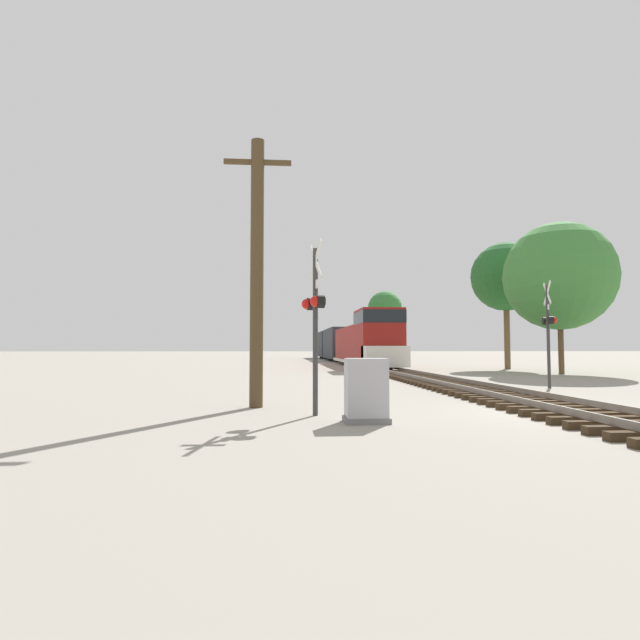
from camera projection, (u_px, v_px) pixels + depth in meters
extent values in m
plane|color=gray|center=(568.00, 414.00, 11.67)|extent=(400.00, 400.00, 0.00)
cube|color=#382819|center=(630.00, 425.00, 9.59)|extent=(2.60, 0.22, 0.16)
cube|color=#382819|center=(609.00, 420.00, 10.18)|extent=(2.60, 0.22, 0.16)
cube|color=#382819|center=(591.00, 416.00, 10.78)|extent=(2.60, 0.22, 0.16)
cube|color=#382819|center=(575.00, 412.00, 11.38)|extent=(2.60, 0.22, 0.16)
cube|color=#382819|center=(560.00, 409.00, 11.98)|extent=(2.60, 0.22, 0.16)
cube|color=#382819|center=(547.00, 406.00, 12.57)|extent=(2.60, 0.22, 0.16)
cube|color=#382819|center=(535.00, 404.00, 13.17)|extent=(2.60, 0.22, 0.16)
cube|color=#382819|center=(524.00, 401.00, 13.77)|extent=(2.60, 0.22, 0.16)
cube|color=#382819|center=(514.00, 399.00, 14.37)|extent=(2.60, 0.22, 0.16)
cube|color=#382819|center=(505.00, 397.00, 14.96)|extent=(2.60, 0.22, 0.16)
cube|color=#382819|center=(496.00, 395.00, 15.56)|extent=(2.60, 0.22, 0.16)
cube|color=#382819|center=(488.00, 393.00, 16.16)|extent=(2.60, 0.22, 0.16)
cube|color=#382819|center=(481.00, 392.00, 16.75)|extent=(2.60, 0.22, 0.16)
cube|color=#382819|center=(474.00, 390.00, 17.35)|extent=(2.60, 0.22, 0.16)
cube|color=#382819|center=(467.00, 389.00, 17.95)|extent=(2.60, 0.22, 0.16)
cube|color=#382819|center=(461.00, 387.00, 18.55)|extent=(2.60, 0.22, 0.16)
cube|color=#382819|center=(456.00, 386.00, 19.14)|extent=(2.60, 0.22, 0.16)
cube|color=#382819|center=(451.00, 385.00, 19.74)|extent=(2.60, 0.22, 0.16)
cube|color=#382819|center=(446.00, 384.00, 20.34)|extent=(2.60, 0.22, 0.16)
cube|color=#382819|center=(441.00, 383.00, 20.94)|extent=(2.60, 0.22, 0.16)
cube|color=#382819|center=(436.00, 382.00, 21.53)|extent=(2.60, 0.22, 0.16)
cube|color=#382819|center=(432.00, 381.00, 22.13)|extent=(2.60, 0.22, 0.16)
cube|color=#382819|center=(428.00, 380.00, 22.73)|extent=(2.60, 0.22, 0.16)
cube|color=#382819|center=(425.00, 379.00, 23.32)|extent=(2.60, 0.22, 0.16)
cube|color=#382819|center=(421.00, 378.00, 23.92)|extent=(2.60, 0.22, 0.16)
cube|color=#382819|center=(418.00, 378.00, 24.52)|extent=(2.60, 0.22, 0.16)
cube|color=#382819|center=(414.00, 377.00, 25.12)|extent=(2.60, 0.22, 0.16)
cube|color=#382819|center=(411.00, 376.00, 25.71)|extent=(2.60, 0.22, 0.16)
cube|color=#382819|center=(408.00, 376.00, 26.31)|extent=(2.60, 0.22, 0.16)
cube|color=#382819|center=(405.00, 375.00, 26.91)|extent=(2.60, 0.22, 0.16)
cube|color=#382819|center=(403.00, 374.00, 27.51)|extent=(2.60, 0.22, 0.16)
cube|color=#382819|center=(400.00, 374.00, 28.10)|extent=(2.60, 0.22, 0.16)
cube|color=#382819|center=(398.00, 373.00, 28.70)|extent=(2.60, 0.22, 0.16)
cube|color=#382819|center=(395.00, 373.00, 29.30)|extent=(2.60, 0.22, 0.16)
cube|color=#382819|center=(393.00, 372.00, 29.89)|extent=(2.60, 0.22, 0.16)
cube|color=#382819|center=(391.00, 372.00, 30.49)|extent=(2.60, 0.22, 0.16)
cube|color=#382819|center=(389.00, 371.00, 31.09)|extent=(2.60, 0.22, 0.16)
cube|color=slate|center=(538.00, 404.00, 11.63)|extent=(0.07, 160.00, 0.15)
cube|color=slate|center=(596.00, 404.00, 11.74)|extent=(0.07, 160.00, 0.15)
cube|color=maroon|center=(357.00, 345.00, 43.88)|extent=(2.41, 13.65, 3.03)
cube|color=maroon|center=(379.00, 338.00, 34.39)|extent=(2.84, 4.29, 3.88)
cube|color=black|center=(378.00, 318.00, 34.47)|extent=(2.87, 4.33, 0.85)
cube|color=white|center=(385.00, 356.00, 32.19)|extent=(2.84, 1.95, 1.36)
cube|color=white|center=(363.00, 361.00, 40.89)|extent=(2.90, 19.11, 0.24)
cube|color=black|center=(378.00, 363.00, 34.59)|extent=(1.58, 2.20, 1.00)
cube|color=black|center=(352.00, 359.00, 47.21)|extent=(1.58, 2.20, 1.00)
cube|color=#2D3338|center=(339.00, 344.00, 58.32)|extent=(2.70, 12.02, 3.46)
cube|color=black|center=(343.00, 358.00, 54.34)|extent=(1.58, 2.20, 0.90)
cube|color=black|center=(335.00, 357.00, 62.12)|extent=(1.58, 2.20, 0.90)
cube|color=#2D3338|center=(328.00, 344.00, 71.92)|extent=(2.70, 12.02, 3.46)
cube|color=black|center=(330.00, 356.00, 67.95)|extent=(1.58, 2.20, 0.90)
cube|color=black|center=(325.00, 355.00, 75.72)|extent=(1.58, 2.20, 0.90)
cylinder|color=#333333|center=(315.00, 331.00, 11.55)|extent=(0.12, 0.12, 3.88)
cube|color=white|center=(315.00, 261.00, 11.64)|extent=(0.24, 0.91, 0.93)
cube|color=white|center=(315.00, 261.00, 11.64)|extent=(0.24, 0.91, 0.93)
cube|color=black|center=(315.00, 303.00, 11.59)|extent=(0.26, 0.85, 0.06)
cylinder|color=black|center=(311.00, 304.00, 11.92)|extent=(0.24, 0.33, 0.30)
sphere|color=red|center=(307.00, 304.00, 11.89)|extent=(0.26, 0.26, 0.26)
cylinder|color=black|center=(320.00, 302.00, 11.26)|extent=(0.24, 0.33, 0.30)
sphere|color=red|center=(316.00, 301.00, 11.23)|extent=(0.26, 0.26, 0.26)
cube|color=white|center=(315.00, 284.00, 11.61)|extent=(0.10, 0.32, 0.20)
cylinder|color=#333333|center=(548.00, 337.00, 19.23)|extent=(0.12, 0.12, 3.97)
cube|color=white|center=(547.00, 293.00, 19.33)|extent=(0.24, 0.91, 0.93)
cube|color=white|center=(547.00, 293.00, 19.33)|extent=(0.24, 0.91, 0.93)
cube|color=black|center=(548.00, 321.00, 19.27)|extent=(0.25, 0.85, 0.06)
cylinder|color=black|center=(551.00, 320.00, 18.92)|extent=(0.24, 0.33, 0.30)
sphere|color=red|center=(553.00, 320.00, 18.91)|extent=(0.26, 0.26, 0.26)
cylinder|color=black|center=(545.00, 321.00, 19.61)|extent=(0.24, 0.33, 0.30)
sphere|color=red|center=(548.00, 321.00, 19.60)|extent=(0.26, 0.26, 0.26)
cube|color=white|center=(548.00, 307.00, 19.30)|extent=(0.10, 0.32, 0.20)
cube|color=slate|center=(366.00, 420.00, 10.38)|extent=(0.94, 0.70, 0.12)
cube|color=#ADADB2|center=(366.00, 387.00, 10.41)|extent=(0.85, 0.64, 1.22)
cylinder|color=#4C3A23|center=(257.00, 272.00, 13.20)|extent=(0.35, 0.35, 7.13)
cube|color=#4C3A23|center=(258.00, 162.00, 13.36)|extent=(1.80, 0.12, 0.12)
cylinder|color=brown|center=(561.00, 341.00, 29.94)|extent=(0.32, 0.32, 3.93)
sphere|color=#3D7F38|center=(559.00, 276.00, 30.16)|extent=(6.53, 6.53, 6.53)
cylinder|color=brown|center=(507.00, 333.00, 36.51)|extent=(0.43, 0.43, 5.28)
sphere|color=#236028|center=(506.00, 277.00, 36.74)|extent=(5.05, 5.05, 5.05)
cylinder|color=brown|center=(385.00, 339.00, 64.73)|extent=(0.38, 0.38, 5.37)
sphere|color=#337533|center=(385.00, 308.00, 64.95)|extent=(4.44, 4.44, 4.44)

